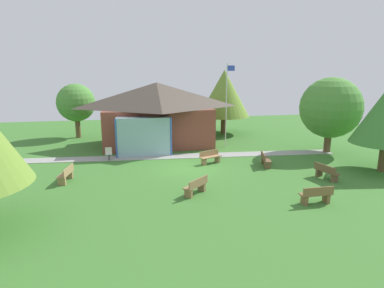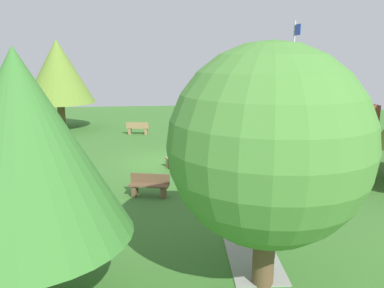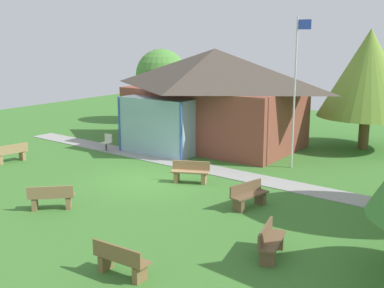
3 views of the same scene
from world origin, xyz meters
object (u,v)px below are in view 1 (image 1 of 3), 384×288
object	(u,v)px
pavilion	(157,113)
bench_mid_left	(66,175)
bench_lawn_far_right	(326,172)
bench_front_center	(196,187)
bench_rear_near_path	(210,157)
tree_east_hedge	(331,108)
bench_front_right	(316,195)
bench_mid_right	(265,160)
tree_behind_pavilion_left	(76,103)
flagpole	(227,102)
patio_chair_west	(109,154)
tree_behind_pavilion_right	(224,93)

from	to	relation	value
pavilion	bench_mid_left	world-z (taller)	pavilion
bench_lawn_far_right	bench_front_center	bearing A→B (deg)	-97.23
bench_rear_near_path	tree_east_hedge	distance (m)	9.85
bench_front_right	tree_east_hedge	world-z (taller)	tree_east_hedge
bench_mid_right	tree_behind_pavilion_left	size ratio (longest dim) A/B	0.32
flagpole	bench_lawn_far_right	xyz separation A→B (m)	(3.23, -8.71, -3.14)
bench_front_center	bench_front_right	size ratio (longest dim) A/B	0.93
bench_mid_right	tree_behind_pavilion_left	world-z (taller)	tree_behind_pavilion_left
bench_front_center	pavilion	bearing A→B (deg)	51.98
bench_front_right	tree_behind_pavilion_left	world-z (taller)	tree_behind_pavilion_left
bench_lawn_far_right	bench_rear_near_path	xyz separation A→B (m)	(-5.59, 4.31, 0.00)
patio_chair_west	tree_east_hedge	xyz separation A→B (m)	(15.89, -0.68, 2.88)
tree_behind_pavilion_left	tree_behind_pavilion_right	bearing A→B (deg)	-1.95
bench_mid_left	bench_rear_near_path	bearing A→B (deg)	-66.98
bench_front_center	bench_front_right	world-z (taller)	same
bench_front_right	bench_mid_right	world-z (taller)	same
bench_rear_near_path	patio_chair_west	world-z (taller)	patio_chair_west
bench_lawn_far_right	patio_chair_west	bearing A→B (deg)	-131.57
pavilion	bench_front_right	bearing A→B (deg)	-65.68
bench_front_right	tree_behind_pavilion_right	distance (m)	17.74
pavilion	tree_behind_pavilion_right	bearing A→B (deg)	30.16
pavilion	bench_mid_left	xyz separation A→B (m)	(-5.64, -8.17, -2.23)
bench_front_center	tree_behind_pavilion_left	size ratio (longest dim) A/B	0.29
pavilion	bench_front_right	size ratio (longest dim) A/B	6.26
pavilion	flagpole	bearing A→B (deg)	-17.84
flagpole	bench_lawn_far_right	bearing A→B (deg)	-69.69
bench_front_center	bench_mid_left	size ratio (longest dim) A/B	0.90
tree_behind_pavilion_left	bench_mid_left	bearing A→B (deg)	-84.73
bench_mid_left	tree_east_hedge	bearing A→B (deg)	-69.59
bench_front_center	bench_mid_right	world-z (taller)	same
tree_behind_pavilion_right	bench_lawn_far_right	bearing A→B (deg)	-82.85
bench_lawn_far_right	bench_mid_right	distance (m)	3.83
bench_rear_near_path	tree_behind_pavilion_left	size ratio (longest dim) A/B	0.32
patio_chair_west	tree_behind_pavilion_left	bearing A→B (deg)	-75.67
pavilion	bench_mid_right	bearing A→B (deg)	-49.77
patio_chair_west	flagpole	bearing A→B (deg)	-171.55
pavilion	bench_mid_right	world-z (taller)	pavilion
bench_mid_left	bench_rear_near_path	xyz separation A→B (m)	(8.59, 2.06, 0.00)
bench_mid_right	tree_east_hedge	bearing A→B (deg)	126.97
bench_lawn_far_right	tree_behind_pavilion_left	distance (m)	21.49
bench_front_center	tree_behind_pavilion_right	distance (m)	16.66
bench_front_center	patio_chair_west	distance (m)	8.58
patio_chair_west	tree_behind_pavilion_right	xyz separation A→B (m)	(10.36, 7.98, 3.43)
flagpole	bench_mid_right	world-z (taller)	flagpole
tree_behind_pavilion_right	pavilion	bearing A→B (deg)	-149.84
bench_front_right	bench_rear_near_path	distance (m)	8.00
patio_chair_west	bench_mid_right	bearing A→B (deg)	155.16
flagpole	tree_east_hedge	bearing A→B (deg)	-23.51
bench_lawn_far_right	tree_behind_pavilion_right	bearing A→B (deg)	173.21
bench_lawn_far_right	bench_mid_right	world-z (taller)	same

